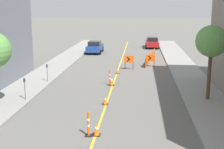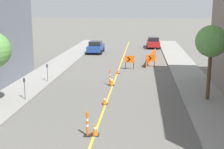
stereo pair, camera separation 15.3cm
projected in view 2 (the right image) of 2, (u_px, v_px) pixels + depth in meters
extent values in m
cube|color=gold|center=(119.00, 68.00, 31.61)|extent=(0.12, 47.67, 0.01)
cube|color=gray|center=(57.00, 66.00, 32.20)|extent=(2.96, 47.67, 0.15)
cube|color=gray|center=(184.00, 69.00, 30.98)|extent=(2.96, 47.67, 0.15)
cube|color=black|center=(95.00, 135.00, 15.32)|extent=(0.37, 0.37, 0.03)
cone|color=orange|center=(95.00, 129.00, 15.25)|extent=(0.30, 0.30, 0.56)
cylinder|color=white|center=(95.00, 128.00, 15.24)|extent=(0.15, 0.15, 0.09)
cube|color=black|center=(105.00, 104.00, 20.07)|extent=(0.36, 0.36, 0.03)
cone|color=orange|center=(105.00, 100.00, 20.01)|extent=(0.29, 0.29, 0.52)
cylinder|color=white|center=(105.00, 99.00, 19.99)|extent=(0.15, 0.15, 0.08)
cube|color=black|center=(112.00, 85.00, 24.79)|extent=(0.41, 0.41, 0.03)
cone|color=orange|center=(112.00, 81.00, 24.72)|extent=(0.33, 0.33, 0.68)
cylinder|color=white|center=(112.00, 80.00, 24.70)|extent=(0.17, 0.17, 0.11)
cube|color=black|center=(118.00, 73.00, 29.07)|extent=(0.34, 0.34, 0.03)
cone|color=orange|center=(118.00, 71.00, 29.01)|extent=(0.27, 0.27, 0.47)
cylinder|color=white|center=(118.00, 70.00, 29.00)|extent=(0.14, 0.14, 0.08)
cube|color=black|center=(87.00, 135.00, 15.25)|extent=(0.36, 0.36, 0.04)
cylinder|color=#EF560C|center=(87.00, 124.00, 15.13)|extent=(0.11, 0.11, 1.13)
cylinder|color=white|center=(87.00, 125.00, 15.14)|extent=(0.12, 0.12, 0.11)
cylinder|color=white|center=(87.00, 119.00, 15.07)|extent=(0.12, 0.12, 0.11)
sphere|color=#EF560C|center=(87.00, 113.00, 15.00)|extent=(0.12, 0.12, 0.12)
cube|color=black|center=(110.00, 85.00, 24.80)|extent=(0.30, 0.30, 0.04)
cylinder|color=#EF560C|center=(110.00, 78.00, 24.67)|extent=(0.09, 0.09, 1.17)
cylinder|color=white|center=(110.00, 78.00, 24.68)|extent=(0.10, 0.10, 0.12)
cylinder|color=white|center=(110.00, 75.00, 24.62)|extent=(0.10, 0.10, 0.12)
sphere|color=#EF560C|center=(110.00, 70.00, 24.54)|extent=(0.10, 0.10, 0.10)
cube|color=#EF560C|center=(130.00, 59.00, 30.71)|extent=(0.93, 0.10, 0.68)
cube|color=black|center=(129.00, 58.00, 30.66)|extent=(0.33, 0.03, 0.33)
cube|color=black|center=(129.00, 60.00, 30.70)|extent=(0.33, 0.03, 0.33)
cylinder|color=black|center=(126.00, 66.00, 30.90)|extent=(0.06, 0.06, 0.69)
cylinder|color=black|center=(133.00, 66.00, 30.83)|extent=(0.06, 0.06, 0.69)
cube|color=#EF560C|center=(151.00, 58.00, 32.03)|extent=(0.94, 0.14, 0.68)
cube|color=black|center=(150.00, 57.00, 31.98)|extent=(0.33, 0.05, 0.33)
cube|color=black|center=(150.00, 59.00, 32.02)|extent=(0.33, 0.05, 0.33)
cylinder|color=black|center=(147.00, 64.00, 32.20)|extent=(0.06, 0.06, 0.57)
cylinder|color=black|center=(155.00, 64.00, 32.13)|extent=(0.06, 0.06, 0.57)
cube|color=#EF560C|center=(151.00, 57.00, 35.26)|extent=(1.32, 8.07, 0.96)
cylinder|color=#262626|center=(146.00, 64.00, 31.40)|extent=(0.05, 0.05, 0.96)
cylinder|color=#262626|center=(155.00, 52.00, 39.12)|extent=(0.05, 0.05, 0.96)
cube|color=navy|center=(96.00, 48.00, 41.46)|extent=(1.84, 4.32, 0.72)
cube|color=black|center=(95.00, 43.00, 41.11)|extent=(1.55, 1.95, 0.55)
cylinder|color=black|center=(91.00, 49.00, 42.91)|extent=(0.23, 0.64, 0.64)
cylinder|color=black|center=(103.00, 49.00, 42.75)|extent=(0.23, 0.64, 0.64)
cylinder|color=black|center=(88.00, 52.00, 40.32)|extent=(0.23, 0.64, 0.64)
cylinder|color=black|center=(101.00, 52.00, 40.16)|extent=(0.23, 0.64, 0.64)
cube|color=maroon|center=(153.00, 43.00, 46.39)|extent=(1.83, 4.31, 0.72)
cube|color=black|center=(153.00, 39.00, 46.04)|extent=(1.54, 1.94, 0.55)
cylinder|color=black|center=(147.00, 44.00, 47.84)|extent=(0.22, 0.64, 0.64)
cylinder|color=black|center=(158.00, 45.00, 47.68)|extent=(0.22, 0.64, 0.64)
cylinder|color=black|center=(148.00, 47.00, 45.25)|extent=(0.22, 0.64, 0.64)
cylinder|color=black|center=(159.00, 47.00, 45.09)|extent=(0.22, 0.64, 0.64)
cylinder|color=#4C4C51|center=(47.00, 74.00, 25.38)|extent=(0.05, 0.05, 1.17)
cube|color=#33383D|center=(47.00, 66.00, 25.23)|extent=(0.12, 0.10, 0.22)
sphere|color=#33383D|center=(47.00, 65.00, 25.20)|extent=(0.11, 0.11, 0.11)
cylinder|color=#4C4C51|center=(25.00, 91.00, 20.49)|extent=(0.05, 0.05, 1.19)
cube|color=#33383D|center=(24.00, 80.00, 20.34)|extent=(0.12, 0.10, 0.22)
sphere|color=#33383D|center=(24.00, 79.00, 20.31)|extent=(0.11, 0.11, 0.11)
cylinder|color=#4C3823|center=(209.00, 76.00, 20.38)|extent=(0.24, 0.24, 3.08)
sphere|color=#568E42|center=(211.00, 41.00, 19.88)|extent=(2.04, 2.04, 2.04)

